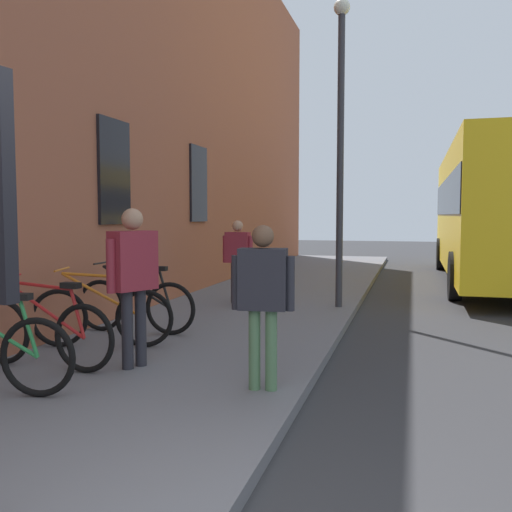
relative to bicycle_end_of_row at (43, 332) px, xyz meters
The scene contains 11 objects.
ground 5.01m from the bicycle_end_of_row, 49.67° to the right, with size 60.00×60.00×0.00m, color #2D2D30.
sidewalk_pavement 5.35m from the bicycle_end_of_row, 11.35° to the right, with size 24.00×3.50×0.12m, color slate.
station_facade 7.45m from the bicycle_end_of_row, ahead, with size 22.00×0.65×8.99m.
bicycle_end_of_row is the anchor object (origin of this frame).
bicycle_mid_rack 1.02m from the bicycle_end_of_row, ahead, with size 0.61×1.73×0.97m.
bicycle_leaning_wall 1.89m from the bicycle_end_of_row, ahead, with size 0.48×1.77×0.97m.
city_bus 11.98m from the bicycle_end_of_row, 29.18° to the right, with size 10.51×2.68×3.35m.
pedestrian_by_facade 1.15m from the bicycle_end_of_row, 71.69° to the right, with size 0.59×0.43×1.69m.
pedestrian_crossing_street 4.86m from the bicycle_end_of_row, ahead, with size 0.23×0.58×1.52m.
pedestrian_near_bus 2.49m from the bicycle_end_of_row, 91.78° to the right, with size 0.26×0.58×1.53m.
street_lamp 6.11m from the bicycle_end_of_row, 27.23° to the right, with size 0.28×0.28×5.30m.
Camera 1 is at (-2.24, -0.94, 1.74)m, focal length 39.39 mm.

